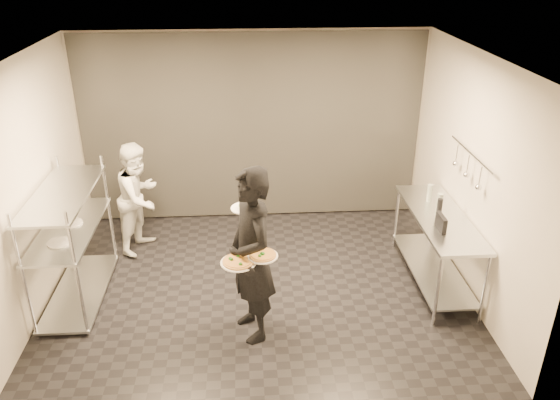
{
  "coord_description": "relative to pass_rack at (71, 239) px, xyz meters",
  "views": [
    {
      "loc": [
        -0.12,
        -5.62,
        3.89
      ],
      "look_at": [
        0.28,
        0.19,
        1.1
      ],
      "focal_mm": 35.0,
      "sensor_mm": 36.0,
      "label": 1
    }
  ],
  "objects": [
    {
      "name": "bottle_dark",
      "position": [
        4.31,
        0.01,
        0.26
      ],
      "size": [
        0.06,
        0.06,
        0.22
      ],
      "primitive_type": "cylinder",
      "color": "black",
      "rests_on": "prep_counter"
    },
    {
      "name": "bottle_clear",
      "position": [
        4.32,
        0.42,
        0.26
      ],
      "size": [
        0.07,
        0.07,
        0.22
      ],
      "primitive_type": "cylinder",
      "color": "gray",
      "rests_on": "prep_counter"
    },
    {
      "name": "prep_counter",
      "position": [
        4.33,
        0.0,
        -0.14
      ],
      "size": [
        0.6,
        1.8,
        0.92
      ],
      "color": "silver",
      "rests_on": "ground"
    },
    {
      "name": "salad_plate",
      "position": [
        2.02,
        -0.52,
        0.61
      ],
      "size": [
        0.31,
        0.31,
        0.07
      ],
      "color": "silver",
      "rests_on": "waiter"
    },
    {
      "name": "utensil_rail",
      "position": [
        4.58,
        0.0,
        0.78
      ],
      "size": [
        0.07,
        1.2,
        0.31
      ],
      "color": "silver",
      "rests_on": "room_shell"
    },
    {
      "name": "waiter",
      "position": [
        2.06,
        -0.83,
        0.19
      ],
      "size": [
        0.68,
        0.82,
        1.93
      ],
      "primitive_type": "imported",
      "rotation": [
        0.0,
        0.0,
        -1.22
      ],
      "color": "black",
      "rests_on": "ground"
    },
    {
      "name": "bottle_green",
      "position": [
        4.33,
        0.07,
        0.28
      ],
      "size": [
        0.07,
        0.07,
        0.26
      ],
      "primitive_type": "cylinder",
      "color": "gray",
      "rests_on": "prep_counter"
    },
    {
      "name": "pass_rack",
      "position": [
        0.0,
        0.0,
        0.0
      ],
      "size": [
        0.6,
        1.6,
        1.5
      ],
      "color": "silver",
      "rests_on": "ground"
    },
    {
      "name": "pos_monitor",
      "position": [
        4.21,
        -0.34,
        0.24
      ],
      "size": [
        0.05,
        0.25,
        0.18
      ],
      "primitive_type": "cube",
      "rotation": [
        0.0,
        0.0,
        0.0
      ],
      "color": "black",
      "rests_on": "prep_counter"
    },
    {
      "name": "room_shell",
      "position": [
        2.15,
        1.18,
        0.63
      ],
      "size": [
        5.0,
        4.0,
        2.8
      ],
      "color": "black",
      "rests_on": "ground"
    },
    {
      "name": "pizza_plate_far",
      "position": [
        2.18,
        -1.0,
        0.3
      ],
      "size": [
        0.31,
        0.31,
        0.05
      ],
      "color": "silver",
      "rests_on": "waiter"
    },
    {
      "name": "pizza_plate_near",
      "position": [
        1.94,
        -1.06,
        0.27
      ],
      "size": [
        0.35,
        0.35,
        0.05
      ],
      "color": "silver",
      "rests_on": "waiter"
    },
    {
      "name": "chef",
      "position": [
        0.6,
        1.1,
        -0.0
      ],
      "size": [
        0.82,
        0.91,
        1.53
      ],
      "primitive_type": "imported",
      "rotation": [
        0.0,
        0.0,
        1.17
      ],
      "color": "white",
      "rests_on": "ground"
    }
  ]
}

